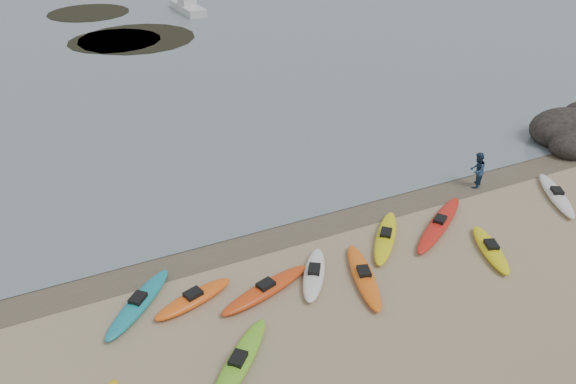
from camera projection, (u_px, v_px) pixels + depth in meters
ground at (288, 225)px, 22.14m from camera, size 600.00×600.00×0.00m
wet_sand at (291, 228)px, 21.91m from camera, size 60.00×60.00×0.00m
kayaks at (326, 287)px, 18.63m from camera, size 22.12×8.95×0.34m
person_east at (477, 170)px, 24.31m from camera, size 1.01×0.96×1.64m
rock_cluster at (576, 135)px, 28.81m from camera, size 5.48×4.06×1.95m
kelp_mats at (116, 31)px, 47.33m from camera, size 10.60×19.26×0.04m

